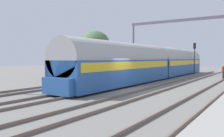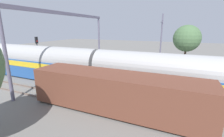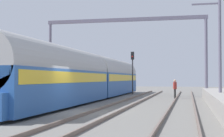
# 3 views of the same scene
# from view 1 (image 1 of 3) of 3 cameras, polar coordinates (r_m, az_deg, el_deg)

# --- Properties ---
(ground) EXTENTS (120.00, 120.00, 0.00)m
(ground) POSITION_cam_1_polar(r_m,az_deg,el_deg) (18.51, 3.83, -5.24)
(ground) COLOR slate
(track_far_west) EXTENTS (1.52, 60.00, 0.16)m
(track_far_west) POSITION_cam_1_polar(r_m,az_deg,el_deg) (21.96, -9.72, -3.84)
(track_far_west) COLOR #6E5C52
(track_far_west) RESTS_ON ground
(track_west) EXTENTS (1.51, 60.00, 0.16)m
(track_west) POSITION_cam_1_polar(r_m,az_deg,el_deg) (19.53, -1.21, -4.59)
(track_west) COLOR #6E5C52
(track_west) RESTS_ON ground
(track_east) EXTENTS (1.51, 60.00, 0.16)m
(track_east) POSITION_cam_1_polar(r_m,az_deg,el_deg) (17.63, 9.42, -5.39)
(track_east) COLOR #6E5C52
(track_east) RESTS_ON ground
(track_far_east) EXTENTS (1.52, 60.00, 0.16)m
(track_far_east) POSITION_cam_1_polar(r_m,az_deg,el_deg) (16.47, 22.09, -6.10)
(track_far_east) COLOR #6E5C52
(track_far_east) RESTS_ON ground
(passenger_train) EXTENTS (2.93, 32.85, 3.82)m
(passenger_train) POSITION_cam_1_polar(r_m,az_deg,el_deg) (28.95, 10.93, 1.43)
(passenger_train) COLOR #28569E
(passenger_train) RESTS_ON ground
(freight_car) EXTENTS (2.80, 13.00, 2.70)m
(freight_car) POSITION_cam_1_polar(r_m,az_deg,el_deg) (27.58, 0.50, 0.38)
(freight_car) COLOR brown
(freight_car) RESTS_ON ground
(person_crossing) EXTENTS (0.35, 0.45, 1.73)m
(person_crossing) POSITION_cam_1_polar(r_m,az_deg,el_deg) (30.34, 25.61, -0.51)
(person_crossing) COLOR black
(person_crossing) RESTS_ON ground
(railway_signal_far) EXTENTS (0.36, 0.30, 4.89)m
(railway_signal_far) POSITION_cam_1_polar(r_m,az_deg,el_deg) (38.37, 19.56, 3.32)
(railway_signal_far) COLOR #2D2D33
(railway_signal_far) RESTS_ON ground
(catenary_gantry) EXTENTS (16.17, 0.28, 7.86)m
(catenary_gantry) POSITION_cam_1_polar(r_m,az_deg,el_deg) (33.28, 17.49, 8.24)
(catenary_gantry) COLOR slate
(catenary_gantry) RESTS_ON ground
(tree_west_background) EXTENTS (4.74, 4.74, 6.74)m
(tree_west_background) POSITION_cam_1_polar(r_m,az_deg,el_deg) (35.99, -4.15, 5.47)
(tree_west_background) COLOR #4C3826
(tree_west_background) RESTS_ON ground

